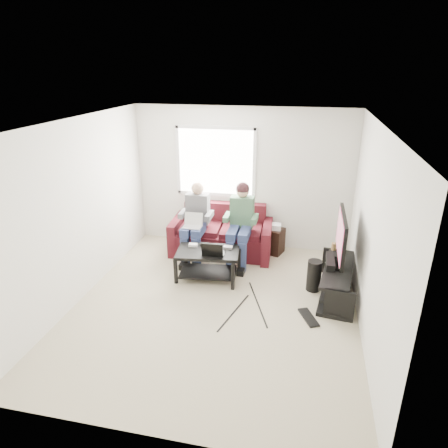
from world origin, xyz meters
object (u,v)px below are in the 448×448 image
at_px(coffee_table, 208,258).
at_px(tv_stand, 337,283).
at_px(sofa, 222,236).
at_px(tv, 341,237).
at_px(end_table, 274,240).
at_px(subwoofer, 314,276).

height_order(coffee_table, tv_stand, coffee_table).
xyz_separation_m(sofa, tv, (2.02, -1.02, 0.59)).
bearing_deg(coffee_table, end_table, 50.97).
distance_m(sofa, end_table, 0.97).
bearing_deg(sofa, tv, -26.84).
relative_size(tv_stand, tv, 1.29).
distance_m(coffee_table, subwoofer, 1.69).
bearing_deg(subwoofer, end_table, 121.28).
bearing_deg(sofa, coffee_table, -90.07).
relative_size(coffee_table, tv, 0.95).
bearing_deg(tv, subwoofer, -175.39).
xyz_separation_m(tv_stand, end_table, (-1.07, 1.27, 0.05)).
bearing_deg(end_table, tv_stand, -49.93).
relative_size(sofa, subwoofer, 3.78).
xyz_separation_m(coffee_table, subwoofer, (1.68, -0.02, -0.12)).
height_order(tv, subwoofer, tv).
relative_size(sofa, end_table, 3.27).
relative_size(sofa, tv, 1.70).
bearing_deg(tv, coffee_table, -179.71).
relative_size(tv_stand, subwoofer, 2.86).
bearing_deg(tv, tv_stand, -88.53).
distance_m(sofa, tv, 2.34).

